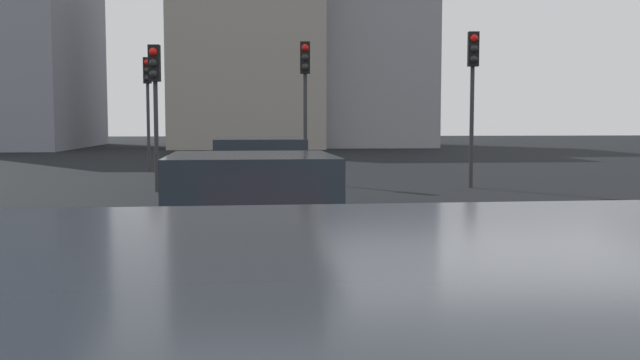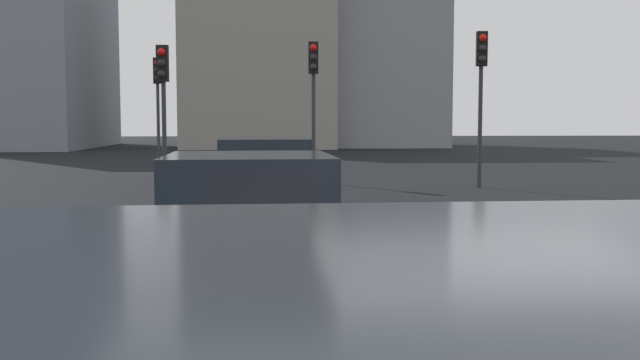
% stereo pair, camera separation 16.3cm
% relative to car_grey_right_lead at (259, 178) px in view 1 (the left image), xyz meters
% --- Properties ---
extents(car_grey_right_lead, '(4.62, 2.09, 1.47)m').
position_rel_car_grey_right_lead_xyz_m(car_grey_right_lead, '(0.00, 0.00, 0.00)').
color(car_grey_right_lead, slate).
rests_on(car_grey_right_lead, ground_plane).
extents(car_teal_right_second, '(4.33, 2.16, 1.44)m').
position_rel_car_grey_right_lead_xyz_m(car_teal_right_second, '(-6.01, 0.16, -0.01)').
color(car_teal_right_second, '#19606B').
rests_on(car_teal_right_second, ground_plane).
extents(traffic_light_near_left, '(0.32, 0.30, 3.98)m').
position_rel_car_grey_right_lead_xyz_m(traffic_light_near_left, '(12.40, 3.71, 2.15)').
color(traffic_light_near_left, '#2D2D30').
rests_on(traffic_light_near_left, ground_plane).
extents(traffic_light_near_right, '(0.32, 0.30, 3.66)m').
position_rel_car_grey_right_lead_xyz_m(traffic_light_near_right, '(4.92, 2.51, 1.92)').
color(traffic_light_near_right, '#2D2D30').
rests_on(traffic_light_near_right, ground_plane).
extents(traffic_light_far_left, '(0.32, 0.30, 4.03)m').
position_rel_car_grey_right_lead_xyz_m(traffic_light_far_left, '(7.33, -1.41, 2.18)').
color(traffic_light_far_left, '#2D2D30').
rests_on(traffic_light_far_left, ground_plane).
extents(traffic_light_far_right, '(0.33, 0.30, 4.11)m').
position_rel_car_grey_right_lead_xyz_m(traffic_light_far_right, '(5.32, -5.70, 2.24)').
color(traffic_light_far_right, '#2D2D30').
rests_on(traffic_light_far_right, ground_plane).
extents(building_facade_left, '(10.19, 9.05, 12.71)m').
position_rel_car_grey_right_lead_xyz_m(building_facade_left, '(37.98, -7.63, 5.64)').
color(building_facade_left, gray).
rests_on(building_facade_left, ground_plane).
extents(building_facade_center, '(9.78, 9.76, 15.31)m').
position_rel_car_grey_right_lead_xyz_m(building_facade_center, '(36.00, 0.37, 6.94)').
color(building_facade_center, gray).
rests_on(building_facade_center, ground_plane).
extents(building_facade_right, '(15.66, 6.35, 17.65)m').
position_rel_car_grey_right_lead_xyz_m(building_facade_right, '(36.80, 14.37, 8.11)').
color(building_facade_right, gray).
rests_on(building_facade_right, ground_plane).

